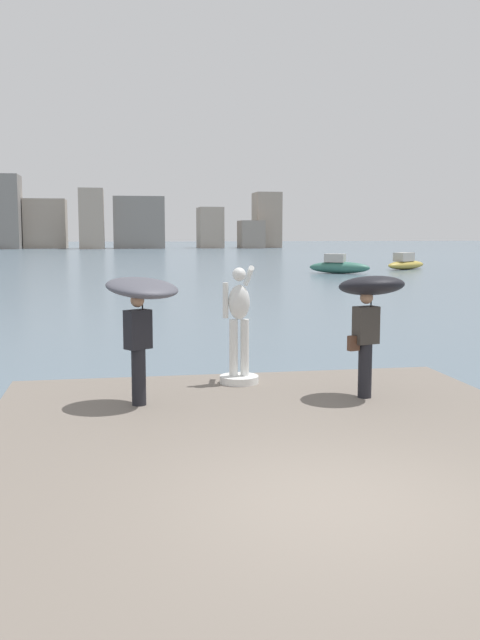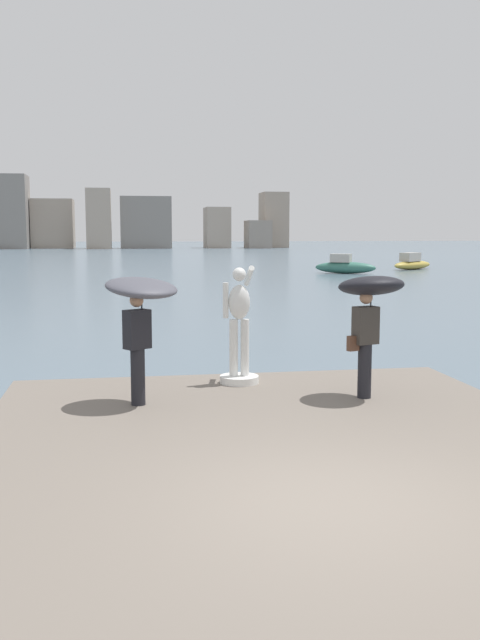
{
  "view_description": "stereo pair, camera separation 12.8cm",
  "coord_description": "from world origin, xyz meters",
  "px_view_note": "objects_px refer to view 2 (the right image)",
  "views": [
    {
      "loc": [
        -2.13,
        -6.52,
        3.05
      ],
      "look_at": [
        0.0,
        5.44,
        1.55
      ],
      "focal_mm": 39.85,
      "sensor_mm": 36.0,
      "label": 1
    },
    {
      "loc": [
        -2.0,
        -6.54,
        3.05
      ],
      "look_at": [
        0.0,
        5.44,
        1.55
      ],
      "focal_mm": 39.85,
      "sensor_mm": 36.0,
      "label": 2
    }
  ],
  "objects_px": {
    "onlooker_left": "(140,303)",
    "boat_far": "(412,263)",
    "onlooker_right": "(370,299)",
    "statue_white_figure": "(239,335)",
    "boat_mid": "(345,266)"
  },
  "relations": [
    {
      "from": "statue_white_figure",
      "to": "onlooker_left",
      "type": "xyz_separation_m",
      "value": [
        -1.75,
        -1.26,
        0.72
      ]
    },
    {
      "from": "statue_white_figure",
      "to": "boat_mid",
      "type": "height_order",
      "value": "statue_white_figure"
    },
    {
      "from": "onlooker_left",
      "to": "onlooker_right",
      "type": "height_order",
      "value": "onlooker_left"
    },
    {
      "from": "onlooker_right",
      "to": "boat_far",
      "type": "height_order",
      "value": "onlooker_right"
    },
    {
      "from": "boat_mid",
      "to": "boat_far",
      "type": "xyz_separation_m",
      "value": [
        7.34,
        4.73,
        -0.04
      ]
    },
    {
      "from": "onlooker_left",
      "to": "onlooker_right",
      "type": "distance_m",
      "value": 3.63
    },
    {
      "from": "onlooker_right",
      "to": "boat_far",
      "type": "distance_m",
      "value": 49.24
    },
    {
      "from": "statue_white_figure",
      "to": "boat_mid",
      "type": "distance_m",
      "value": 41.48
    },
    {
      "from": "statue_white_figure",
      "to": "onlooker_right",
      "type": "relative_size",
      "value": 1.03
    },
    {
      "from": "onlooker_left",
      "to": "boat_far",
      "type": "relative_size",
      "value": 0.42
    },
    {
      "from": "onlooker_right",
      "to": "statue_white_figure",
      "type": "bearing_deg",
      "value": 143.26
    },
    {
      "from": "boat_mid",
      "to": "boat_far",
      "type": "height_order",
      "value": "boat_mid"
    },
    {
      "from": "statue_white_figure",
      "to": "boat_mid",
      "type": "relative_size",
      "value": 0.46
    },
    {
      "from": "onlooker_left",
      "to": "boat_mid",
      "type": "xyz_separation_m",
      "value": [
        16.2,
        40.13,
        -1.44
      ]
    },
    {
      "from": "statue_white_figure",
      "to": "boat_far",
      "type": "bearing_deg",
      "value": 63.45
    }
  ]
}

